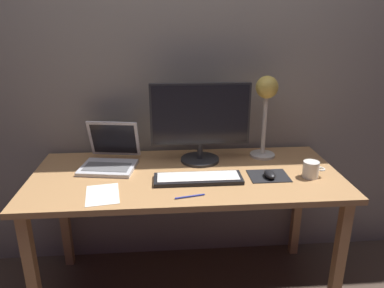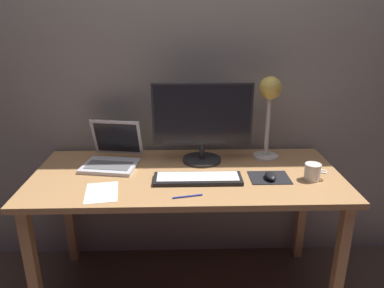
{
  "view_description": "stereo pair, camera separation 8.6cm",
  "coord_description": "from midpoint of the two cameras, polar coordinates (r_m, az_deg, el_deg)",
  "views": [
    {
      "loc": [
        -0.11,
        -1.73,
        1.52
      ],
      "look_at": [
        0.03,
        -0.05,
        0.92
      ],
      "focal_mm": 33.92,
      "sensor_mm": 36.0,
      "label": 1
    },
    {
      "loc": [
        -0.02,
        -1.73,
        1.52
      ],
      "look_at": [
        0.03,
        -0.05,
        0.92
      ],
      "focal_mm": 33.92,
      "sensor_mm": 36.0,
      "label": 2
    }
  ],
  "objects": [
    {
      "name": "monitor",
      "position": [
        1.98,
        2.89,
        3.85
      ],
      "size": [
        0.55,
        0.22,
        0.44
      ],
      "color": "#28282B",
      "rests_on": "desk"
    },
    {
      "name": "coffee_mug",
      "position": [
        1.92,
        19.71,
        -4.16
      ],
      "size": [
        0.12,
        0.08,
        0.08
      ],
      "color": "white",
      "rests_on": "desk"
    },
    {
      "name": "paper_sheet_near_mouse",
      "position": [
        1.74,
        -12.66,
        -7.44
      ],
      "size": [
        0.18,
        0.23,
        0.0
      ],
      "primitive_type": "cube",
      "rotation": [
        0.0,
        0.0,
        0.15
      ],
      "color": "white",
      "rests_on": "desk"
    },
    {
      "name": "mousepad",
      "position": [
        1.9,
        13.35,
        -5.17
      ],
      "size": [
        0.2,
        0.16,
        0.0
      ],
      "primitive_type": "cube",
      "color": "black",
      "rests_on": "desk"
    },
    {
      "name": "laptop",
      "position": [
        2.04,
        -11.08,
        -1.27
      ],
      "size": [
        0.32,
        0.33,
        0.23
      ],
      "color": "silver",
      "rests_on": "desk"
    },
    {
      "name": "pen",
      "position": [
        1.66,
        0.68,
        -8.25
      ],
      "size": [
        0.14,
        0.04,
        0.01
      ],
      "primitive_type": "cylinder",
      "rotation": [
        0.0,
        1.57,
        0.21
      ],
      "color": "#2633A5",
      "rests_on": "desk"
    },
    {
      "name": "desk",
      "position": [
        1.93,
        0.45,
        -6.78
      ],
      "size": [
        1.6,
        0.7,
        0.74
      ],
      "color": "tan",
      "rests_on": "ground"
    },
    {
      "name": "mouse",
      "position": [
        1.87,
        13.55,
        -4.91
      ],
      "size": [
        0.06,
        0.1,
        0.03
      ],
      "primitive_type": "ellipsoid",
      "color": "black",
      "rests_on": "mousepad"
    },
    {
      "name": "desk_lamp",
      "position": [
        2.06,
        13.28,
        6.76
      ],
      "size": [
        0.14,
        0.14,
        0.47
      ],
      "color": "beige",
      "rests_on": "desk"
    },
    {
      "name": "ground_plane",
      "position": [
        2.3,
        0.4,
        -21.66
      ],
      "size": [
        4.8,
        4.8,
        0.0
      ],
      "primitive_type": "plane",
      "color": "#47382D",
      "rests_on": "ground"
    },
    {
      "name": "keyboard_main",
      "position": [
        1.81,
        2.28,
        -5.45
      ],
      "size": [
        0.44,
        0.14,
        0.03
      ],
      "color": "black",
      "rests_on": "desk"
    },
    {
      "name": "back_wall",
      "position": [
        2.14,
        0.11,
        13.72
      ],
      "size": [
        4.8,
        0.06,
        2.6
      ],
      "primitive_type": "cube",
      "color": "gray",
      "rests_on": "ground"
    }
  ]
}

